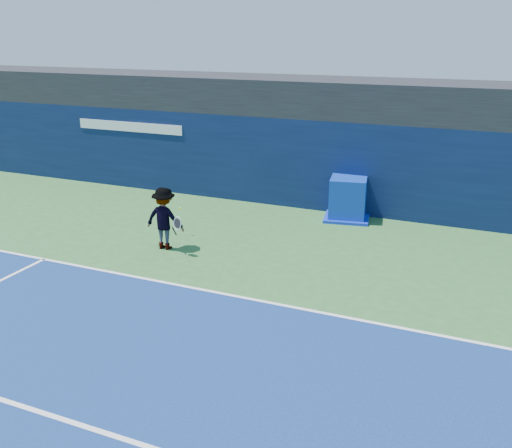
% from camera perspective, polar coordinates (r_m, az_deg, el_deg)
% --- Properties ---
extents(ground, '(80.00, 80.00, 0.00)m').
position_cam_1_polar(ground, '(11.13, -11.74, -12.83)').
color(ground, '#30682E').
rests_on(ground, ground).
extents(baseline, '(24.00, 0.10, 0.01)m').
position_cam_1_polar(baseline, '(13.36, -4.44, -6.75)').
color(baseline, white).
rests_on(baseline, ground).
extents(service_line, '(24.00, 0.10, 0.01)m').
position_cam_1_polar(service_line, '(9.86, -18.63, -18.07)').
color(service_line, white).
rests_on(service_line, ground).
extents(stadium_band, '(36.00, 3.00, 1.20)m').
position_cam_1_polar(stadium_band, '(20.08, 6.79, 12.53)').
color(stadium_band, black).
rests_on(stadium_band, back_wall_assembly).
extents(back_wall_assembly, '(36.00, 1.03, 3.00)m').
position_cam_1_polar(back_wall_assembly, '(19.48, 5.69, 6.11)').
color(back_wall_assembly, '#0A163A').
rests_on(back_wall_assembly, ground).
extents(equipment_cart, '(1.62, 1.62, 1.34)m').
position_cam_1_polar(equipment_cart, '(18.44, 9.16, 2.38)').
color(equipment_cart, '#0B2B9D').
rests_on(equipment_cart, ground).
extents(tennis_player, '(1.32, 0.73, 1.74)m').
position_cam_1_polar(tennis_player, '(15.81, -9.14, 0.55)').
color(tennis_player, white).
rests_on(tennis_player, ground).
extents(tennis_ball, '(0.07, 0.07, 0.07)m').
position_cam_1_polar(tennis_ball, '(16.79, -7.63, 1.54)').
color(tennis_ball, '#C9E719').
rests_on(tennis_ball, ground).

